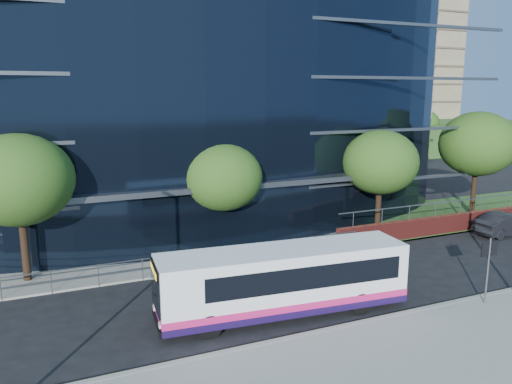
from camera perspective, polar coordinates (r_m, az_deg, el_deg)
name	(u,v)px	position (r m, az deg, el deg)	size (l,w,h in m)	color
ground	(372,310)	(21.57, 13.10, -12.96)	(200.00, 200.00, 0.00)	black
pavement_near	(467,369)	(18.24, 22.95, -18.14)	(80.00, 8.00, 0.15)	gray
kerb	(387,318)	(20.82, 14.79, -13.73)	(80.00, 0.25, 0.16)	gray
yellow_line_outer	(384,317)	(20.99, 14.44, -13.72)	(80.00, 0.08, 0.01)	gold
yellow_line_inner	(382,316)	(21.10, 14.18, -13.57)	(80.00, 0.08, 0.01)	gold
far_forecourt	(165,250)	(28.65, -10.37, -6.53)	(50.00, 8.00, 0.10)	gray
glass_office	(156,102)	(37.33, -11.33, 10.01)	(44.00, 23.10, 16.00)	black
guard_railings	(142,264)	(24.31, -12.87, -8.02)	(24.00, 0.05, 1.10)	slate
apartment_block	(324,77)	(85.11, 7.82, 12.94)	(60.00, 42.00, 30.00)	#2D511E
street_sign	(489,257)	(22.65, 25.05, -6.76)	(0.85, 0.09, 2.80)	slate
tree_far_a	(18,180)	(24.95, -25.52, 1.23)	(4.95, 4.95, 6.98)	black
tree_far_b	(223,178)	(27.07, -3.76, 1.66)	(4.29, 4.29, 6.05)	black
tree_far_c	(380,162)	(31.38, 14.03, 3.30)	(4.62, 4.62, 6.51)	black
tree_far_d	(478,144)	(38.11, 24.01, 5.04)	(5.28, 5.28, 7.44)	black
tree_dist_e	(339,124)	(66.38, 9.46, 7.64)	(4.62, 4.62, 6.51)	black
tree_dist_f	(424,123)	(77.74, 18.68, 7.50)	(4.29, 4.29, 6.05)	black
city_bus	(286,280)	(20.18, 3.40, -9.97)	(10.24, 3.16, 2.72)	white
parked_car	(506,224)	(34.71, 26.71, -3.25)	(1.53, 4.39, 1.45)	black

